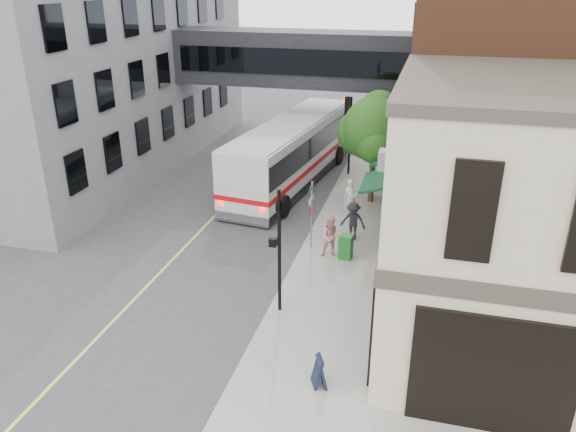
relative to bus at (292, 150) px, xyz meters
The scene contains 17 objects.
ground 15.37m from the bus, 80.52° to the right, with size 120.00×120.00×0.00m, color #38383A.
sidewalk_main 4.99m from the bus, 12.93° to the right, with size 4.00×60.00×0.15m, color gray.
corner_building 17.52m from the bus, 48.62° to the right, with size 10.19×8.12×8.45m.
brick_building 13.47m from the bus, ahead, with size 13.76×18.00×14.00m.
opposite_building 15.37m from the bus, behind, with size 14.00×24.00×14.00m, color slate.
skyway_bridge 5.45m from the bus, 99.38° to the left, with size 14.00×3.18×3.00m.
traffic_signal_near 13.39m from the bus, 77.55° to the right, with size 0.44×0.22×4.60m.
traffic_signal_far 3.67m from the bus, 35.33° to the left, with size 0.53×0.28×4.50m.
street_sign_pole 8.54m from the bus, 70.14° to the right, with size 0.08×0.75×3.00m.
street_tree 5.41m from the bus, 21.12° to the right, with size 3.80×3.20×5.60m.
lane_marking 5.95m from the bus, 116.31° to the right, with size 0.12×40.00×0.01m, color #D8CC4C.
bus is the anchor object (origin of this frame).
pedestrian_a 5.95m from the bus, 47.23° to the right, with size 0.69×0.45×1.89m, color silver.
pedestrian_b 9.48m from the bus, 65.69° to the right, with size 0.87×0.67×1.78m, color pink.
pedestrian_c 8.16m from the bus, 56.34° to the right, with size 1.13×0.65×1.74m, color black.
newspaper_box 9.81m from the bus, 62.41° to the right, with size 0.52×0.46×1.03m, color #16621C.
sandwich_board 17.34m from the bus, 72.99° to the right, with size 0.34×0.52×0.93m, color black.
Camera 1 is at (4.96, -14.11, 11.00)m, focal length 35.00 mm.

